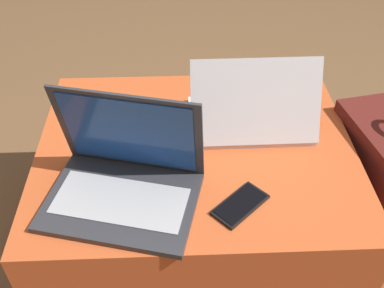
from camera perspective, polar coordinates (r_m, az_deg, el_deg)
name	(u,v)px	position (r m, az deg, el deg)	size (l,w,h in m)	color
ground_plane	(195,235)	(1.54, 0.39, -11.47)	(14.00, 14.00, 0.00)	brown
ottoman	(195,194)	(1.38, 0.43, -6.40)	(0.88, 0.72, 0.40)	maroon
laptop_near	(124,177)	(1.09, -8.59, -4.22)	(0.41, 0.34, 0.27)	#333338
laptop_far	(251,114)	(1.29, 7.53, 3.77)	(0.35, 0.24, 0.23)	silver
cell_phone	(240,205)	(1.09, 6.16, -7.66)	(0.15, 0.15, 0.01)	black
backpack	(381,188)	(1.51, 22.86, -5.19)	(0.31, 0.39, 0.52)	#5B1E19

